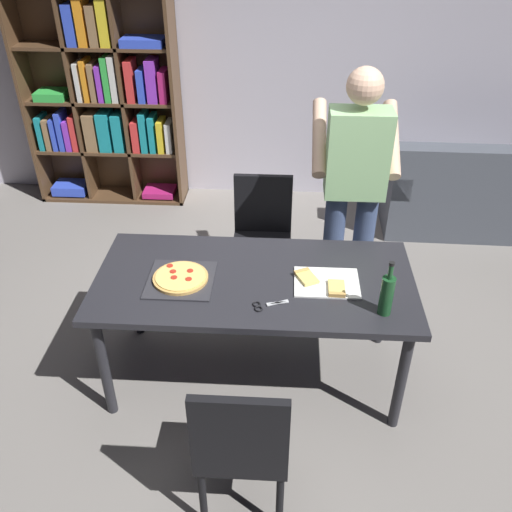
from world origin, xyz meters
name	(u,v)px	position (x,y,z in m)	size (l,w,h in m)	color
ground_plane	(255,372)	(0.00, 0.00, 0.00)	(12.00, 12.00, 0.00)	gray
back_wall	(272,48)	(0.00, 2.60, 1.40)	(6.40, 0.10, 2.80)	#BCB7C6
dining_table	(254,288)	(0.00, 0.00, 0.68)	(1.80, 0.86, 0.75)	#232328
chair_near_camera	(242,441)	(0.00, -0.92, 0.51)	(0.42, 0.42, 0.90)	black
chair_far_side	(262,230)	(0.00, 0.92, 0.51)	(0.42, 0.42, 0.90)	black
couch	(480,195)	(1.90, 1.99, 0.30)	(1.71, 0.88, 0.85)	#4C515B
bookshelf	(106,100)	(-1.51, 2.38, 0.97)	(1.40, 0.35, 1.95)	#513823
person_serving_pizza	(354,186)	(0.59, 0.70, 1.00)	(0.55, 0.54, 1.75)	#38476B
pepperoni_pizza_on_tray	(181,278)	(-0.41, -0.05, 0.77)	(0.37, 0.37, 0.04)	#2D2D33
pizza_slices_on_towel	(325,283)	(0.39, -0.03, 0.76)	(0.36, 0.28, 0.03)	white
wine_bottle	(387,294)	(0.69, -0.26, 0.87)	(0.07, 0.07, 0.32)	#194723
kitchen_scissors	(265,305)	(0.07, -0.25, 0.76)	(0.20, 0.11, 0.01)	silver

